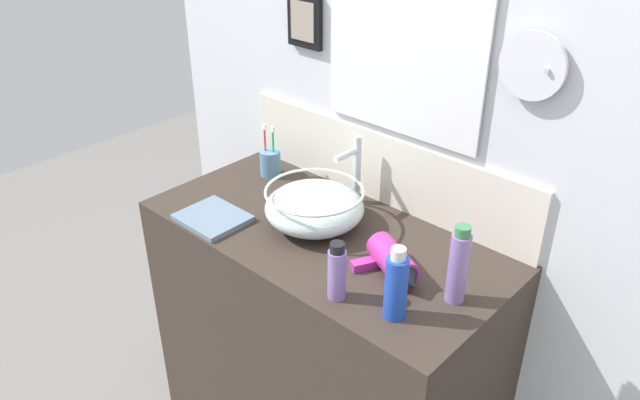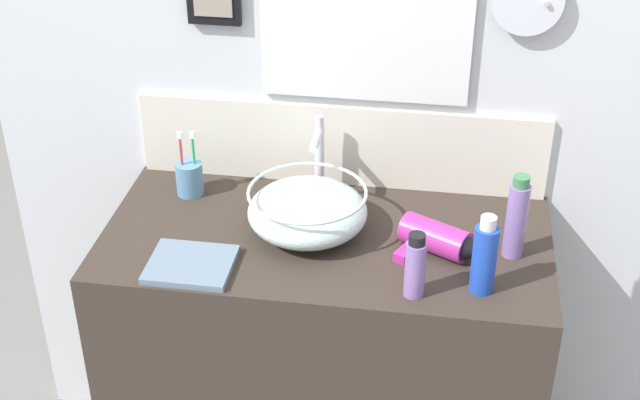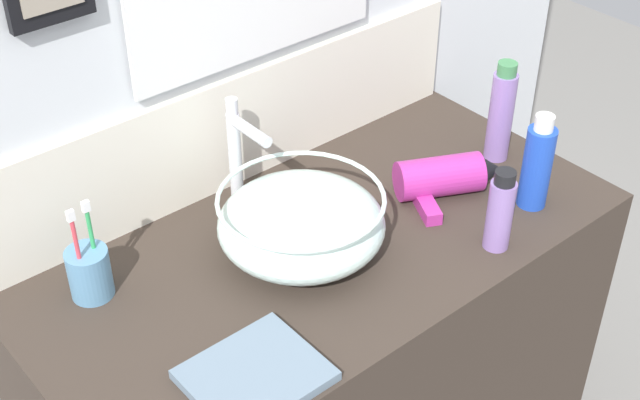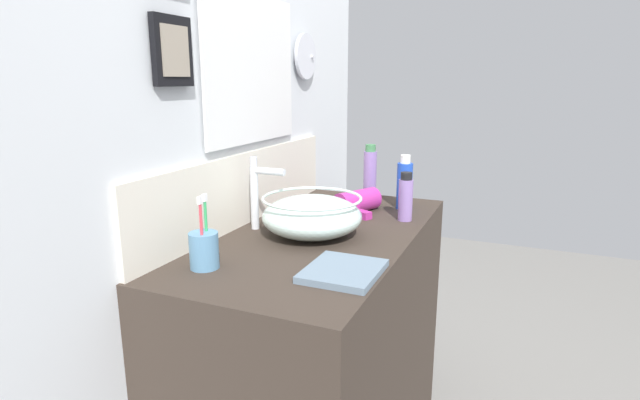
% 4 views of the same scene
% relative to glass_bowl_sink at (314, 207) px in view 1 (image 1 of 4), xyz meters
% --- Properties ---
extents(vanity_counter, '(1.07, 0.53, 0.92)m').
position_rel_glass_bowl_sink_xyz_m(vanity_counter, '(0.05, -0.01, -0.52)').
color(vanity_counter, '#382D26').
rests_on(vanity_counter, ground).
extents(back_panel, '(1.86, 0.10, 2.41)m').
position_rel_glass_bowl_sink_xyz_m(back_panel, '(0.05, 0.28, 0.23)').
color(back_panel, silver).
rests_on(back_panel, ground).
extents(glass_bowl_sink, '(0.28, 0.28, 0.12)m').
position_rel_glass_bowl_sink_xyz_m(glass_bowl_sink, '(0.00, 0.00, 0.00)').
color(glass_bowl_sink, silver).
rests_on(glass_bowl_sink, vanity_counter).
extents(faucet, '(0.02, 0.11, 0.22)m').
position_rel_glass_bowl_sink_xyz_m(faucet, '(0.00, 0.17, 0.06)').
color(faucet, silver).
rests_on(faucet, vanity_counter).
extents(hair_drier, '(0.22, 0.15, 0.08)m').
position_rel_glass_bowl_sink_xyz_m(hair_drier, '(0.31, -0.04, -0.02)').
color(hair_drier, '#B22D8C').
rests_on(hair_drier, vanity_counter).
extents(toothbrush_cup, '(0.07, 0.07, 0.18)m').
position_rel_glass_bowl_sink_xyz_m(toothbrush_cup, '(-0.33, 0.13, -0.01)').
color(toothbrush_cup, '#598CB2').
rests_on(toothbrush_cup, vanity_counter).
extents(soap_dispenser, '(0.05, 0.05, 0.19)m').
position_rel_glass_bowl_sink_xyz_m(soap_dispenser, '(0.41, -0.17, 0.03)').
color(soap_dispenser, blue).
rests_on(soap_dispenser, vanity_counter).
extents(spray_bottle, '(0.05, 0.05, 0.15)m').
position_rel_glass_bowl_sink_xyz_m(spray_bottle, '(0.27, -0.20, 0.01)').
color(spray_bottle, '#8C6BB2').
rests_on(spray_bottle, vanity_counter).
extents(shampoo_bottle, '(0.05, 0.05, 0.21)m').
position_rel_glass_bowl_sink_xyz_m(shampoo_bottle, '(0.48, -0.02, 0.04)').
color(shampoo_bottle, '#8C6BB2').
rests_on(shampoo_bottle, vanity_counter).
extents(hand_towel, '(0.19, 0.16, 0.02)m').
position_rel_glass_bowl_sink_xyz_m(hand_towel, '(-0.24, -0.18, -0.05)').
color(hand_towel, slate).
rests_on(hand_towel, vanity_counter).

